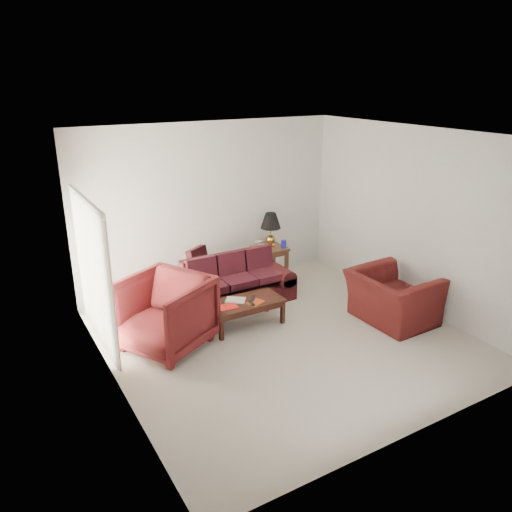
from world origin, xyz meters
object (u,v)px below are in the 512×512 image
Objects in this scene: armchair_left at (164,313)px; coffee_table at (245,313)px; sofa at (236,281)px; armchair_right at (392,298)px; end_table at (270,262)px; floor_lamp at (96,271)px.

armchair_left is 0.99× the size of coffee_table.
armchair_right is at bearing -44.97° from sofa.
floor_lamp reaches higher than end_table.
floor_lamp is at bearing 164.32° from sofa.
armchair_right is at bearing 44.86° from armchair_left.
floor_lamp is at bearing 146.26° from coffee_table.
coffee_table is at bearing 62.08° from armchair_left.
end_table is (1.12, 0.70, -0.09)m from sofa.
coffee_table is at bearing -107.99° from sofa.
sofa is 2.60m from armchair_right.
end_table is 0.50× the size of armchair_right.
sofa is 1.70× the size of armchair_left.
end_table is at bearing 1.67° from floor_lamp.
sofa is 1.32m from end_table.
sofa is 0.85m from coffee_table.
armchair_left reaches higher than end_table.
sofa is 1.21× the size of floor_lamp.
armchair_right is (1.84, -1.83, -0.00)m from sofa.
end_table is 0.54× the size of armchair_left.
armchair_right is 2.35m from coffee_table.
armchair_right reaches higher than end_table.
sofa is 1.77m from armchair_left.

